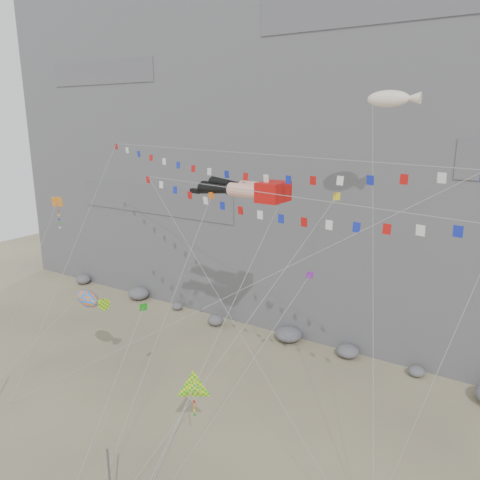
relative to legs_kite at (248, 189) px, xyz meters
The scene contains 14 objects.
ground 17.83m from the legs_kite, 96.87° to the right, with size 120.00×120.00×0.00m, color tan.
cliff 25.84m from the legs_kite, 92.22° to the left, with size 80.00×28.00×50.00m, color slate.
talus_boulders 17.97m from the legs_kite, 95.82° to the left, with size 60.00×3.00×1.20m, color slate, non-canonical shape.
legs_kite is the anchor object (origin of this frame).
flag_banner_upper 2.81m from the legs_kite, behind, with size 33.07×15.83×25.42m.
flag_banner_lower 4.78m from the legs_kite, 40.52° to the right, with size 25.71×8.61×19.54m.
harlequin_kite 15.23m from the legs_kite, 157.73° to the right, with size 3.22×7.54×16.18m.
fish_windsock 15.44m from the legs_kite, 152.64° to the right, with size 7.22×8.05×11.19m.
delta_kite 14.18m from the legs_kite, 77.96° to the right, with size 2.20×7.21×8.29m.
blimp_windsock 11.33m from the legs_kite, 29.90° to the left, with size 6.89×14.46×26.52m.
small_kite_a 2.94m from the legs_kite, 153.89° to the right, with size 2.13×14.12×20.58m.
small_kite_b 7.84m from the legs_kite, 14.66° to the right, with size 4.06×13.14×16.93m.
small_kite_c 11.10m from the legs_kite, 114.97° to the right, with size 1.79×8.32×11.66m.
small_kite_d 7.18m from the legs_kite, 12.26° to the right, with size 7.45×14.07×22.17m.
Camera 1 is at (18.53, -20.60, 20.90)m, focal length 35.00 mm.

